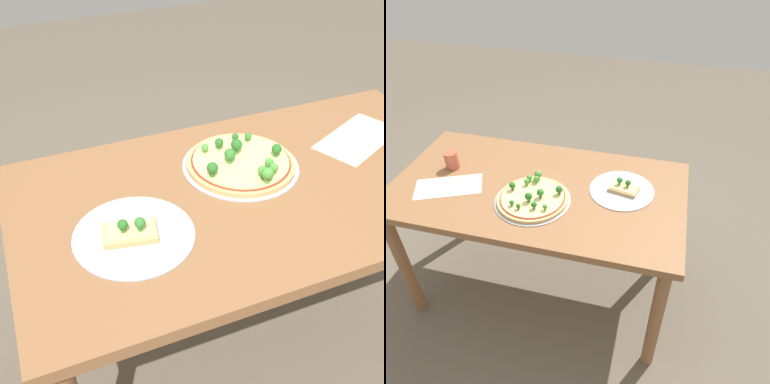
# 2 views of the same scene
# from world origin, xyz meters

# --- Properties ---
(ground_plane) EXTENTS (8.00, 8.00, 0.00)m
(ground_plane) POSITION_xyz_m (0.00, 0.00, 0.00)
(ground_plane) COLOR brown
(dining_table) EXTENTS (1.38, 0.74, 0.75)m
(dining_table) POSITION_xyz_m (0.00, 0.00, 0.65)
(dining_table) COLOR brown
(dining_table) RESTS_ON ground_plane
(pizza_tray_whole) EXTENTS (0.34, 0.34, 0.07)m
(pizza_tray_whole) POSITION_xyz_m (-0.01, 0.10, 0.76)
(pizza_tray_whole) COLOR #A3A3A8
(pizza_tray_whole) RESTS_ON dining_table
(pizza_tray_slice) EXTENTS (0.30, 0.30, 0.06)m
(pizza_tray_slice) POSITION_xyz_m (-0.39, -0.07, 0.76)
(pizza_tray_slice) COLOR #A3A3A8
(pizza_tray_slice) RESTS_ON dining_table
(drinking_cup) EXTENTS (0.07, 0.07, 0.09)m
(drinking_cup) POSITION_xyz_m (0.46, -0.05, 0.79)
(drinking_cup) COLOR #AD5138
(drinking_cup) RESTS_ON dining_table
(paper_menu) EXTENTS (0.34, 0.27, 0.00)m
(paper_menu) POSITION_xyz_m (0.41, 0.10, 0.75)
(paper_menu) COLOR white
(paper_menu) RESTS_ON dining_table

